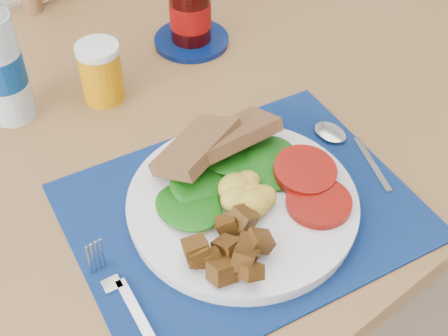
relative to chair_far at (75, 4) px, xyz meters
The scene contains 8 objects.
table 0.61m from the chair_far, 92.46° to the right, with size 1.40×0.90×0.75m.
chair_far is the anchor object (origin of this frame).
placemat 0.86m from the chair_far, 102.30° to the right, with size 0.46×0.36×0.00m, color black.
breakfast_plate 0.87m from the chair_far, 102.64° to the right, with size 0.31×0.31×0.08m.
fork 0.95m from the chair_far, 114.44° to the right, with size 0.03×0.18×0.00m.
spoon 0.84m from the chair_far, 88.42° to the right, with size 0.06×0.17×0.00m.
juice_glass 0.56m from the chair_far, 111.64° to the right, with size 0.07×0.07×0.09m, color #C77D05.
jam_on_saucer 0.50m from the chair_far, 88.71° to the right, with size 0.14×0.14×0.12m.
Camera 1 is at (-0.53, -0.45, 1.40)m, focal length 50.00 mm.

